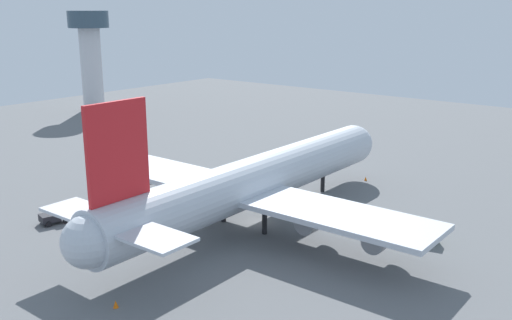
{
  "coord_description": "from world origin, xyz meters",
  "views": [
    {
      "loc": [
        -60.94,
        -47.95,
        29.77
      ],
      "look_at": [
        0.0,
        0.0,
        9.21
      ],
      "focal_mm": 40.25,
      "sensor_mm": 36.0,
      "label": 1
    }
  ],
  "objects_px": {
    "cargo_airplane": "(256,181)",
    "safety_cone_nose": "(366,179)",
    "catering_truck": "(56,216)",
    "control_tower": "(90,48)",
    "safety_cone_tail": "(116,304)",
    "fuel_truck": "(419,232)"
  },
  "relations": [
    {
      "from": "cargo_airplane",
      "to": "safety_cone_nose",
      "type": "bearing_deg",
      "value": -5.54
    },
    {
      "from": "catering_truck",
      "to": "control_tower",
      "type": "height_order",
      "value": "control_tower"
    },
    {
      "from": "catering_truck",
      "to": "control_tower",
      "type": "bearing_deg",
      "value": 50.3
    },
    {
      "from": "cargo_airplane",
      "to": "control_tower",
      "type": "distance_m",
      "value": 107.62
    },
    {
      "from": "cargo_airplane",
      "to": "safety_cone_nose",
      "type": "relative_size",
      "value": 86.45
    },
    {
      "from": "catering_truck",
      "to": "safety_cone_nose",
      "type": "bearing_deg",
      "value": -28.53
    },
    {
      "from": "cargo_airplane",
      "to": "safety_cone_tail",
      "type": "bearing_deg",
      "value": -172.22
    },
    {
      "from": "safety_cone_nose",
      "to": "safety_cone_tail",
      "type": "height_order",
      "value": "safety_cone_tail"
    },
    {
      "from": "safety_cone_nose",
      "to": "control_tower",
      "type": "bearing_deg",
      "value": 80.89
    },
    {
      "from": "fuel_truck",
      "to": "catering_truck",
      "type": "distance_m",
      "value": 50.75
    },
    {
      "from": "control_tower",
      "to": "cargo_airplane",
      "type": "bearing_deg",
      "value": -114.48
    },
    {
      "from": "fuel_truck",
      "to": "safety_cone_nose",
      "type": "relative_size",
      "value": 7.46
    },
    {
      "from": "catering_truck",
      "to": "safety_cone_tail",
      "type": "xyz_separation_m",
      "value": [
        -10.16,
        -26.2,
        -0.63
      ]
    },
    {
      "from": "cargo_airplane",
      "to": "catering_truck",
      "type": "height_order",
      "value": "cargo_airplane"
    },
    {
      "from": "catering_truck",
      "to": "safety_cone_tail",
      "type": "bearing_deg",
      "value": -111.19
    },
    {
      "from": "safety_cone_nose",
      "to": "cargo_airplane",
      "type": "bearing_deg",
      "value": 174.46
    },
    {
      "from": "fuel_truck",
      "to": "control_tower",
      "type": "bearing_deg",
      "value": 73.01
    },
    {
      "from": "fuel_truck",
      "to": "catering_truck",
      "type": "relative_size",
      "value": 1.26
    },
    {
      "from": "fuel_truck",
      "to": "cargo_airplane",
      "type": "bearing_deg",
      "value": 110.95
    },
    {
      "from": "fuel_truck",
      "to": "safety_cone_tail",
      "type": "height_order",
      "value": "fuel_truck"
    },
    {
      "from": "catering_truck",
      "to": "safety_cone_nose",
      "type": "relative_size",
      "value": 5.94
    },
    {
      "from": "catering_truck",
      "to": "control_tower",
      "type": "distance_m",
      "value": 98.93
    }
  ]
}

